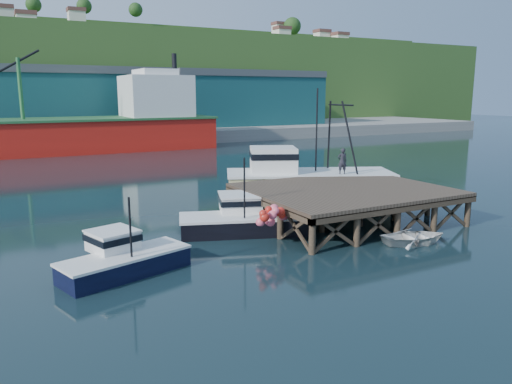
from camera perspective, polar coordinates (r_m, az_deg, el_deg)
ground at (r=29.50m, az=1.55°, el=-4.52°), size 300.00×300.00×0.00m
wharf at (r=31.91m, az=10.36°, el=0.09°), size 12.00×10.00×2.62m
far_quay at (r=95.96m, az=-19.69°, el=6.39°), size 160.00×40.00×2.00m
warehouse_mid at (r=90.78m, az=-19.44°, el=9.65°), size 28.00×16.00×9.00m
warehouse_right at (r=99.92m, az=-1.93°, el=10.36°), size 30.00×16.00×9.00m
cargo_ship at (r=73.03m, az=-23.78°, el=6.60°), size 55.50×10.00×13.75m
hillside at (r=125.49m, az=-22.12°, el=11.79°), size 220.00×50.00×22.00m
boat_navy at (r=23.45m, az=-15.06°, el=-7.24°), size 6.19×4.06×3.64m
boat_black at (r=29.24m, az=-1.55°, el=-2.99°), size 7.77×6.45×4.51m
trawler at (r=38.08m, az=5.78°, el=1.68°), size 13.24×9.23×8.38m
dinghy at (r=28.39m, az=17.67°, el=-4.91°), size 4.11×3.34×0.75m
dockworker at (r=37.19m, az=9.83°, el=3.48°), size 0.82×0.67×1.94m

